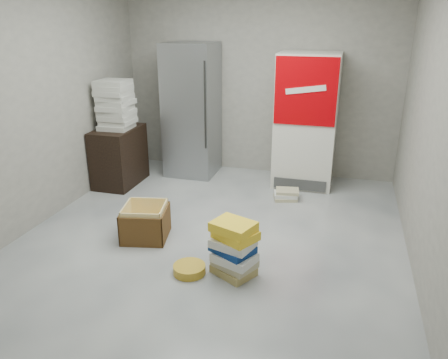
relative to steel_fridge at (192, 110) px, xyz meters
The scene contains 10 objects.
ground 2.50m from the steel_fridge, 67.10° to the right, with size 5.00×5.00×0.00m, color beige.
room_shell 2.46m from the steel_fridge, 67.10° to the right, with size 4.04×5.04×2.82m.
steel_fridge is the anchor object (origin of this frame).
coke_cooler 1.65m from the steel_fridge, ahead, with size 0.80×0.73×1.80m.
wood_shelf 1.23m from the steel_fridge, 138.69° to the right, with size 0.50×0.80×0.80m, color black.
supply_box_stack 1.11m from the steel_fridge, 138.36° to the right, with size 0.44×0.44×0.65m.
phonebook_stack_main 2.95m from the steel_fridge, 62.95° to the right, with size 0.48×0.43×0.53m.
phonebook_stack_side 1.88m from the steel_fridge, 23.99° to the right, with size 0.35×0.30×0.13m.
cardboard_box 2.28m from the steel_fridge, 84.16° to the right, with size 0.55×0.55×0.37m.
bucket_lid 2.95m from the steel_fridge, 71.15° to the right, with size 0.30×0.30×0.08m, color gold.
Camera 1 is at (1.27, -3.80, 2.24)m, focal length 35.00 mm.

